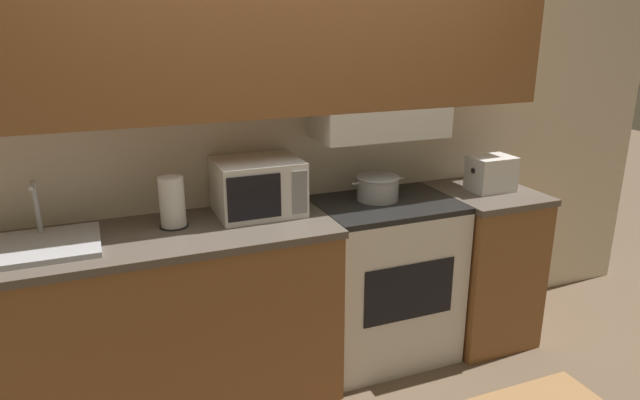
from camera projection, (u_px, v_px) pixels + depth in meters
name	position (u px, v px, depth m)	size (l,w,h in m)	color
ground_plane	(278.00, 346.00, 3.39)	(16.00, 16.00, 0.00)	brown
wall_back	(278.00, 89.00, 2.88)	(5.28, 0.38, 2.55)	silver
lower_counter_main	(169.00, 321.00, 2.76)	(1.62, 0.62, 0.92)	brown
lower_counter_right_stub	(480.00, 263.00, 3.42)	(0.52, 0.62, 0.92)	brown
stove_range	(384.00, 280.00, 3.21)	(0.75, 0.56, 0.92)	white
cooking_pot	(378.00, 187.00, 3.09)	(0.32, 0.24, 0.13)	#B7BABF
microwave	(258.00, 187.00, 2.86)	(0.42, 0.35, 0.28)	white
toaster	(491.00, 173.00, 3.25)	(0.26, 0.18, 0.20)	white
sink_basin	(39.00, 245.00, 2.44)	(0.49, 0.41, 0.27)	#B7BABF
paper_towel_roll	(172.00, 202.00, 2.67)	(0.14, 0.14, 0.24)	black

